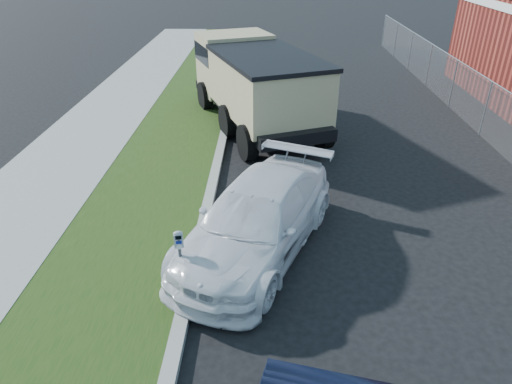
{
  "coord_description": "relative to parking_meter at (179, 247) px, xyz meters",
  "views": [
    {
      "loc": [
        -1.2,
        -7.56,
        5.71
      ],
      "look_at": [
        -1.4,
        1.0,
        1.0
      ],
      "focal_mm": 32.0,
      "sensor_mm": 36.0,
      "label": 1
    }
  ],
  "objects": [
    {
      "name": "dump_truck",
      "position": [
        1.07,
        9.0,
        0.55
      ],
      "size": [
        4.96,
        7.47,
        2.75
      ],
      "rotation": [
        0.0,
        0.0,
        0.38
      ],
      "color": "black",
      "rests_on": "ground"
    },
    {
      "name": "white_wagon",
      "position": [
        1.37,
        1.49,
        -0.27
      ],
      "size": [
        3.87,
        5.46,
        1.47
      ],
      "primitive_type": "imported",
      "rotation": [
        0.0,
        0.0,
        -0.4
      ],
      "color": "white",
      "rests_on": "ground"
    },
    {
      "name": "streetside",
      "position": [
        -2.87,
        3.06,
        -0.94
      ],
      "size": [
        6.12,
        50.0,
        0.15
      ],
      "color": "gray",
      "rests_on": "ground"
    },
    {
      "name": "ground",
      "position": [
        2.7,
        1.06,
        -1.0
      ],
      "size": [
        120.0,
        120.0,
        0.0
      ],
      "primitive_type": "plane",
      "color": "black",
      "rests_on": "ground"
    },
    {
      "name": "parking_meter",
      "position": [
        0.0,
        0.0,
        0.0
      ],
      "size": [
        0.19,
        0.14,
        1.23
      ],
      "rotation": [
        0.0,
        0.0,
        0.2
      ],
      "color": "#3F4247",
      "rests_on": "ground"
    },
    {
      "name": "chainlink_fence",
      "position": [
        8.7,
        8.06,
        0.26
      ],
      "size": [
        0.06,
        30.06,
        30.0
      ],
      "color": "slate",
      "rests_on": "ground"
    }
  ]
}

